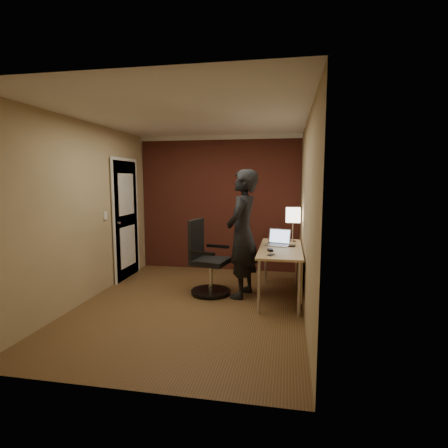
{
  "coord_description": "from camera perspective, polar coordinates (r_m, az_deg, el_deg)",
  "views": [
    {
      "loc": [
        1.27,
        -4.46,
        1.71
      ],
      "look_at": [
        0.35,
        0.55,
        1.05
      ],
      "focal_mm": 28.0,
      "sensor_mm": 36.0,
      "label": 1
    }
  ],
  "objects": [
    {
      "name": "office_chair",
      "position": [
        5.22,
        -2.9,
        -6.22
      ],
      "size": [
        0.59,
        0.66,
        1.09
      ],
      "color": "black",
      "rests_on": "ground"
    },
    {
      "name": "mouse",
      "position": [
        4.81,
        7.55,
        -4.24
      ],
      "size": [
        0.09,
        0.11,
        0.03
      ],
      "primitive_type": "cube",
      "rotation": [
        0.0,
        0.0,
        0.29
      ],
      "color": "black",
      "rests_on": "desk"
    },
    {
      "name": "wallet",
      "position": [
        5.18,
        11.06,
        -3.52
      ],
      "size": [
        0.1,
        0.12,
        0.02
      ],
      "primitive_type": "cube",
      "rotation": [
        0.0,
        0.0,
        -0.14
      ],
      "color": "black",
      "rests_on": "desk"
    },
    {
      "name": "room",
      "position": [
        6.2,
        -4.03,
        4.2
      ],
      "size": [
        4.0,
        4.0,
        4.0
      ],
      "color": "brown",
      "rests_on": "ground"
    },
    {
      "name": "laptop",
      "position": [
        5.27,
        8.86,
        -2.7
      ],
      "size": [
        0.39,
        0.34,
        0.23
      ],
      "color": "silver",
      "rests_on": "desk"
    },
    {
      "name": "desk_lamp",
      "position": [
        5.51,
        11.22,
        1.39
      ],
      "size": [
        0.22,
        0.22,
        0.54
      ],
      "color": "silver",
      "rests_on": "desk"
    },
    {
      "name": "person",
      "position": [
        5.03,
        3.01,
        -1.63
      ],
      "size": [
        0.56,
        0.75,
        1.84
      ],
      "primitive_type": "imported",
      "rotation": [
        0.0,
        0.0,
        -1.77
      ],
      "color": "black",
      "rests_on": "ground"
    },
    {
      "name": "desk",
      "position": [
        5.1,
        10.02,
        -5.27
      ],
      "size": [
        0.6,
        1.5,
        0.73
      ],
      "color": "tan",
      "rests_on": "ground"
    },
    {
      "name": "phone",
      "position": [
        4.57,
        7.68,
        -4.99
      ],
      "size": [
        0.1,
        0.13,
        0.01
      ],
      "primitive_type": "cube",
      "rotation": [
        0.0,
        0.0,
        -0.42
      ],
      "color": "black",
      "rests_on": "desk"
    }
  ]
}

